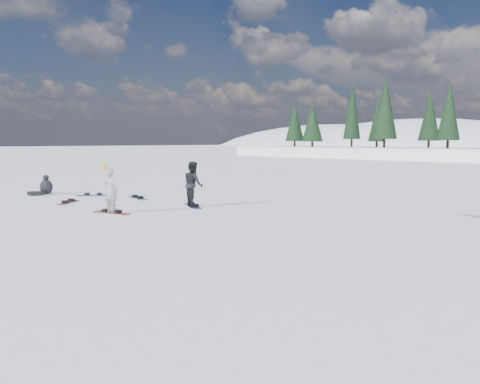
{
  "coord_description": "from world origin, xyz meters",
  "views": [
    {
      "loc": [
        14.42,
        -8.29,
        2.45
      ],
      "look_at": [
        5.49,
        0.3,
        1.1
      ],
      "focal_mm": 35.0,
      "sensor_mm": 36.0,
      "label": 1
    }
  ],
  "objects_px": {
    "seated_rider": "(45,187)",
    "gear_bag": "(45,190)",
    "snowboard_loose_c": "(138,198)",
    "snowboard_loose_b": "(68,202)",
    "snowboarder_woman": "(111,190)",
    "snowboard_loose_a": "(93,195)",
    "snowboarder_man": "(193,184)"
  },
  "relations": [
    {
      "from": "seated_rider",
      "to": "gear_bag",
      "type": "distance_m",
      "value": 0.77
    },
    {
      "from": "snowboard_loose_c",
      "to": "snowboard_loose_b",
      "type": "distance_m",
      "value": 2.82
    },
    {
      "from": "snowboarder_woman",
      "to": "gear_bag",
      "type": "xyz_separation_m",
      "value": [
        -7.88,
        0.82,
        -0.64
      ]
    },
    {
      "from": "snowboarder_woman",
      "to": "snowboard_loose_c",
      "type": "relative_size",
      "value": 1.12
    },
    {
      "from": "snowboard_loose_a",
      "to": "snowboard_loose_b",
      "type": "height_order",
      "value": "same"
    },
    {
      "from": "seated_rider",
      "to": "snowboard_loose_c",
      "type": "height_order",
      "value": "seated_rider"
    },
    {
      "from": "snowboarder_man",
      "to": "snowboard_loose_a",
      "type": "bearing_deg",
      "value": 32.22
    },
    {
      "from": "snowboarder_man",
      "to": "snowboard_loose_b",
      "type": "height_order",
      "value": "snowboarder_man"
    },
    {
      "from": "seated_rider",
      "to": "gear_bag",
      "type": "height_order",
      "value": "seated_rider"
    },
    {
      "from": "seated_rider",
      "to": "gear_bag",
      "type": "xyz_separation_m",
      "value": [
        -0.7,
        0.26,
        -0.2
      ]
    },
    {
      "from": "snowboard_loose_c",
      "to": "snowboarder_woman",
      "type": "bearing_deg",
      "value": -35.13
    },
    {
      "from": "snowboard_loose_a",
      "to": "snowboard_loose_b",
      "type": "relative_size",
      "value": 1.0
    },
    {
      "from": "snowboard_loose_a",
      "to": "snowboard_loose_c",
      "type": "bearing_deg",
      "value": -27.04
    },
    {
      "from": "snowboard_loose_a",
      "to": "gear_bag",
      "type": "bearing_deg",
      "value": 155.35
    },
    {
      "from": "seated_rider",
      "to": "snowboard_loose_c",
      "type": "relative_size",
      "value": 0.77
    },
    {
      "from": "snowboard_loose_c",
      "to": "snowboard_loose_b",
      "type": "xyz_separation_m",
      "value": [
        -0.73,
        -2.72,
        0.0
      ]
    },
    {
      "from": "seated_rider",
      "to": "snowboard_loose_b",
      "type": "relative_size",
      "value": 0.77
    },
    {
      "from": "snowboarder_woman",
      "to": "gear_bag",
      "type": "height_order",
      "value": "snowboarder_woman"
    },
    {
      "from": "snowboarder_woman",
      "to": "seated_rider",
      "type": "relative_size",
      "value": 1.45
    },
    {
      "from": "seated_rider",
      "to": "gear_bag",
      "type": "relative_size",
      "value": 2.58
    },
    {
      "from": "seated_rider",
      "to": "snowboard_loose_a",
      "type": "distance_m",
      "value": 2.41
    },
    {
      "from": "snowboard_loose_c",
      "to": "snowboard_loose_a",
      "type": "relative_size",
      "value": 1.0
    },
    {
      "from": "snowboarder_man",
      "to": "snowboard_loose_c",
      "type": "relative_size",
      "value": 1.14
    },
    {
      "from": "snowboarder_woman",
      "to": "seated_rider",
      "type": "distance_m",
      "value": 7.21
    },
    {
      "from": "snowboarder_woman",
      "to": "seated_rider",
      "type": "height_order",
      "value": "snowboarder_woman"
    },
    {
      "from": "snowboarder_man",
      "to": "snowboard_loose_a",
      "type": "height_order",
      "value": "snowboarder_man"
    },
    {
      "from": "snowboarder_man",
      "to": "seated_rider",
      "type": "height_order",
      "value": "snowboarder_man"
    },
    {
      "from": "snowboarder_woman",
      "to": "snowboard_loose_a",
      "type": "distance_m",
      "value": 5.66
    },
    {
      "from": "snowboarder_man",
      "to": "snowboard_loose_a",
      "type": "relative_size",
      "value": 1.14
    },
    {
      "from": "seated_rider",
      "to": "gear_bag",
      "type": "bearing_deg",
      "value": 178.82
    },
    {
      "from": "gear_bag",
      "to": "snowboard_loose_b",
      "type": "relative_size",
      "value": 0.3
    },
    {
      "from": "snowboarder_man",
      "to": "gear_bag",
      "type": "xyz_separation_m",
      "value": [
        -8.53,
        -2.21,
        -0.71
      ]
    }
  ]
}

